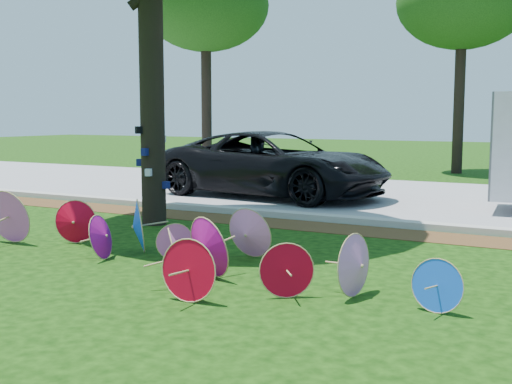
# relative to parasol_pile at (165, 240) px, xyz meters

# --- Properties ---
(ground) EXTENTS (90.00, 90.00, 0.00)m
(ground) POSITION_rel_parasol_pile_xyz_m (0.18, -0.73, -0.36)
(ground) COLOR black
(ground) RESTS_ON ground
(mulch_strip) EXTENTS (90.00, 1.00, 0.01)m
(mulch_strip) POSITION_rel_parasol_pile_xyz_m (0.18, 3.77, -0.36)
(mulch_strip) COLOR #472D16
(mulch_strip) RESTS_ON ground
(curb) EXTENTS (90.00, 0.30, 0.12)m
(curb) POSITION_rel_parasol_pile_xyz_m (0.18, 4.47, -0.30)
(curb) COLOR #B7B5AD
(curb) RESTS_ON ground
(street) EXTENTS (90.00, 8.00, 0.01)m
(street) POSITION_rel_parasol_pile_xyz_m (0.18, 8.62, -0.36)
(street) COLOR gray
(street) RESTS_ON ground
(parasol_pile) EXTENTS (7.40, 2.35, 0.87)m
(parasol_pile) POSITION_rel_parasol_pile_xyz_m (0.00, 0.00, 0.00)
(parasol_pile) COLOR pink
(parasol_pile) RESTS_ON ground
(black_van) EXTENTS (6.01, 3.30, 1.59)m
(black_van) POSITION_rel_parasol_pile_xyz_m (-2.05, 7.27, 0.43)
(black_van) COLOR black
(black_van) RESTS_ON ground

